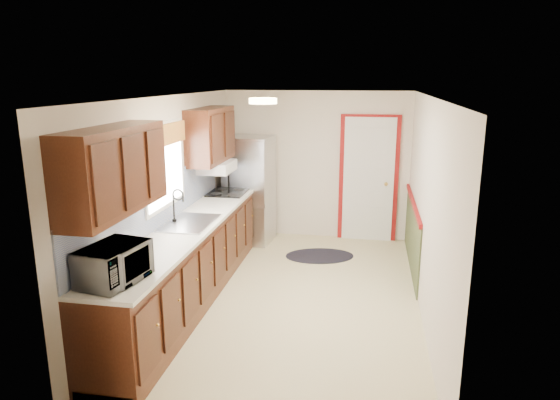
% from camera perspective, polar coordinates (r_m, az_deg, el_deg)
% --- Properties ---
extents(room_shell, '(3.20, 5.20, 2.52)m').
position_cam_1_polar(room_shell, '(5.77, 1.47, -0.26)').
color(room_shell, beige).
rests_on(room_shell, ground).
extents(kitchen_run, '(0.63, 4.00, 2.20)m').
position_cam_1_polar(kitchen_run, '(5.92, -10.93, -4.07)').
color(kitchen_run, '#38180C').
rests_on(kitchen_run, ground).
extents(back_wall_trim, '(1.12, 2.30, 2.08)m').
position_cam_1_polar(back_wall_trim, '(7.93, 11.05, 1.11)').
color(back_wall_trim, maroon).
rests_on(back_wall_trim, ground).
extents(ceiling_fixture, '(0.30, 0.30, 0.06)m').
position_cam_1_polar(ceiling_fixture, '(5.46, -1.96, 11.26)').
color(ceiling_fixture, '#FFD88C').
rests_on(ceiling_fixture, room_shell).
extents(microwave, '(0.41, 0.63, 0.39)m').
position_cam_1_polar(microwave, '(4.38, -18.50, -6.53)').
color(microwave, white).
rests_on(microwave, kitchen_run).
extents(refrigerator, '(0.76, 0.74, 1.71)m').
position_cam_1_polar(refrigerator, '(8.00, -3.51, 1.20)').
color(refrigerator, '#B7B7BC').
rests_on(refrigerator, ground).
extents(rug, '(1.14, 0.87, 0.01)m').
position_cam_1_polar(rug, '(7.53, 4.55, -6.38)').
color(rug, black).
rests_on(rug, ground).
extents(cooktop, '(0.53, 0.63, 0.02)m').
position_cam_1_polar(cooktop, '(7.41, -5.99, 0.89)').
color(cooktop, black).
rests_on(cooktop, kitchen_run).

